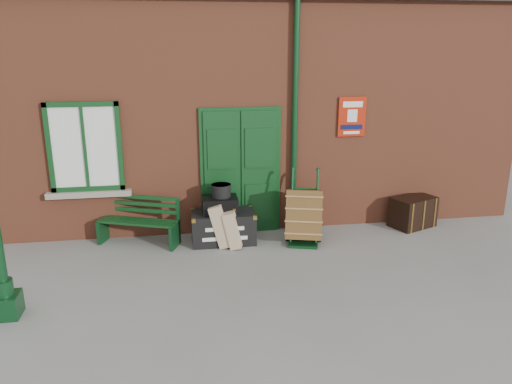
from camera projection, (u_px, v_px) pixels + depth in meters
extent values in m
plane|color=gray|center=(272.00, 264.00, 7.79)|extent=(80.00, 80.00, 0.00)
cube|color=brown|center=(242.00, 107.00, 10.52)|extent=(10.00, 4.00, 4.00)
cube|color=#103B18|center=(241.00, 173.00, 8.81)|extent=(1.42, 0.12, 2.32)
cube|color=white|center=(85.00, 147.00, 8.24)|extent=(1.20, 0.08, 1.50)
cylinder|color=#0E3819|center=(295.00, 121.00, 8.65)|extent=(0.10, 0.10, 4.00)
cube|color=#B2220C|center=(352.00, 117.00, 8.84)|extent=(0.50, 0.03, 0.70)
cube|color=#0E3819|center=(6.00, 305.00, 6.25)|extent=(0.34, 0.34, 0.30)
cylinder|color=#0E3819|center=(3.00, 287.00, 6.18)|extent=(0.24, 0.24, 0.20)
cube|color=#103B18|center=(138.00, 222.00, 8.43)|extent=(1.40, 0.83, 0.04)
cube|color=#103B18|center=(142.00, 204.00, 8.55)|extent=(1.28, 0.53, 0.36)
cube|color=#0E3819|center=(104.00, 230.00, 8.63)|extent=(0.20, 0.40, 0.41)
cube|color=#0E3819|center=(175.00, 236.00, 8.36)|extent=(0.20, 0.40, 0.41)
cube|color=black|center=(223.00, 227.00, 8.57)|extent=(1.08, 0.60, 0.54)
cube|color=black|center=(220.00, 205.00, 8.45)|extent=(0.60, 0.44, 0.27)
cylinder|color=black|center=(221.00, 190.00, 8.41)|extent=(0.33, 0.33, 0.22)
cube|color=tan|center=(222.00, 223.00, 8.45)|extent=(0.51, 0.60, 0.75)
cube|color=tan|center=(234.00, 227.00, 8.40)|extent=(0.43, 0.53, 0.65)
cube|color=#0E3819|center=(303.00, 244.00, 8.49)|extent=(0.56, 0.47, 0.05)
cylinder|color=#0E3819|center=(292.00, 206.00, 8.51)|extent=(0.13, 0.34, 1.24)
cylinder|color=#0E3819|center=(317.00, 207.00, 8.46)|extent=(0.13, 0.34, 1.24)
cylinder|color=black|center=(287.00, 234.00, 8.68)|extent=(0.11, 0.24, 0.23)
cylinder|color=black|center=(320.00, 235.00, 8.62)|extent=(0.11, 0.24, 0.23)
cube|color=brown|center=(304.00, 214.00, 8.50)|extent=(0.75, 0.79, 0.91)
cube|color=black|center=(413.00, 212.00, 9.30)|extent=(0.92, 0.77, 0.57)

